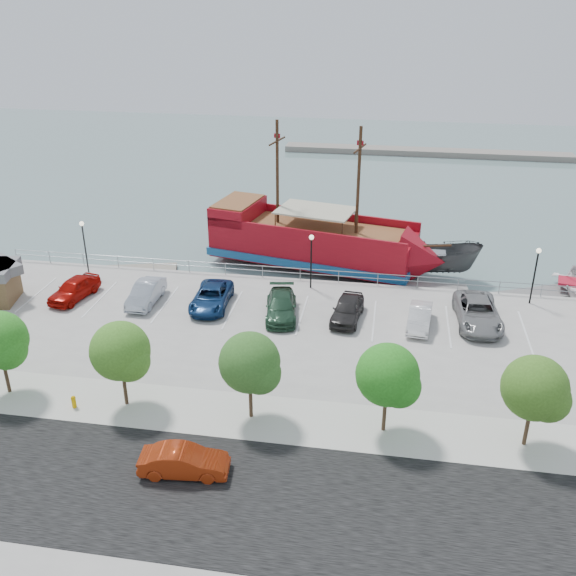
# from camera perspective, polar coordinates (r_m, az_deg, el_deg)

# --- Properties ---
(ground) EXTENTS (160.00, 160.00, 0.00)m
(ground) POSITION_cam_1_polar(r_m,az_deg,el_deg) (43.60, 0.87, -4.77)
(ground) COLOR slate
(street) EXTENTS (100.00, 8.00, 0.04)m
(street) POSITION_cam_1_polar(r_m,az_deg,el_deg) (30.33, -3.92, -18.21)
(street) COLOR black
(street) RESTS_ON land_slab
(sidewalk) EXTENTS (100.00, 4.00, 0.05)m
(sidewalk) POSITION_cam_1_polar(r_m,az_deg,el_deg) (34.80, -1.65, -11.50)
(sidewalk) COLOR beige
(sidewalk) RESTS_ON land_slab
(seawall_railing) EXTENTS (50.00, 0.06, 1.00)m
(seawall_railing) POSITION_cam_1_polar(r_m,az_deg,el_deg) (49.79, 2.23, 1.21)
(seawall_railing) COLOR gray
(seawall_railing) RESTS_ON land_slab
(far_shore) EXTENTS (40.00, 3.00, 0.80)m
(far_shore) POSITION_cam_1_polar(r_m,az_deg,el_deg) (94.86, 12.15, 11.73)
(far_shore) COLOR gray
(far_shore) RESTS_ON ground
(pirate_ship) EXTENTS (20.47, 9.44, 12.69)m
(pirate_ship) POSITION_cam_1_polar(r_m,az_deg,el_deg) (53.99, 3.67, 3.84)
(pirate_ship) COLOR maroon
(pirate_ship) RESTS_ON ground
(patrol_boat) EXTENTS (7.54, 2.93, 2.90)m
(patrol_boat) POSITION_cam_1_polar(r_m,az_deg,el_deg) (53.64, 12.82, 2.32)
(patrol_boat) COLOR #404142
(patrol_boat) RESTS_ON ground
(dock_west) EXTENTS (6.78, 3.52, 0.37)m
(dock_west) POSITION_cam_1_polar(r_m,az_deg,el_deg) (55.28, -13.25, 1.54)
(dock_west) COLOR gray
(dock_west) RESTS_ON ground
(dock_mid) EXTENTS (7.21, 2.50, 0.41)m
(dock_mid) POSITION_cam_1_polar(r_m,az_deg,el_deg) (51.38, 11.82, -0.17)
(dock_mid) COLOR gray
(dock_mid) RESTS_ON ground
(dock_east) EXTENTS (7.57, 4.95, 0.42)m
(dock_east) POSITION_cam_1_polar(r_m,az_deg,el_deg) (52.39, 20.26, -0.75)
(dock_east) COLOR slate
(dock_east) RESTS_ON ground
(street_sedan) EXTENTS (4.34, 1.89, 1.39)m
(street_sedan) POSITION_cam_1_polar(r_m,az_deg,el_deg) (31.46, -9.22, -14.98)
(street_sedan) COLOR #A02D0E
(street_sedan) RESTS_ON street
(fire_hydrant) EXTENTS (0.26, 0.26, 0.76)m
(fire_hydrant) POSITION_cam_1_polar(r_m,az_deg,el_deg) (37.21, -18.51, -9.54)
(fire_hydrant) COLOR #CD9500
(fire_hydrant) RESTS_ON sidewalk
(lamp_post_left) EXTENTS (0.36, 0.36, 4.28)m
(lamp_post_left) POSITION_cam_1_polar(r_m,az_deg,el_deg) (52.86, -17.71, 4.28)
(lamp_post_left) COLOR black
(lamp_post_left) RESTS_ON land_slab
(lamp_post_mid) EXTENTS (0.36, 0.36, 4.28)m
(lamp_post_mid) POSITION_cam_1_polar(r_m,az_deg,el_deg) (47.65, 2.08, 3.23)
(lamp_post_mid) COLOR black
(lamp_post_mid) RESTS_ON land_slab
(lamp_post_right) EXTENTS (0.36, 0.36, 4.28)m
(lamp_post_right) POSITION_cam_1_polar(r_m,az_deg,el_deg) (48.47, 21.19, 1.84)
(lamp_post_right) COLOR black
(lamp_post_right) RESTS_ON land_slab
(tree_b) EXTENTS (3.30, 3.20, 5.00)m
(tree_b) POSITION_cam_1_polar(r_m,az_deg,el_deg) (38.29, -24.20, -4.43)
(tree_b) COLOR #473321
(tree_b) RESTS_ON sidewalk
(tree_c) EXTENTS (3.30, 3.20, 5.00)m
(tree_c) POSITION_cam_1_polar(r_m,az_deg,el_deg) (35.07, -14.51, -5.65)
(tree_c) COLOR #473321
(tree_c) RESTS_ON sidewalk
(tree_d) EXTENTS (3.30, 3.20, 5.00)m
(tree_d) POSITION_cam_1_polar(r_m,az_deg,el_deg) (33.03, -3.21, -6.85)
(tree_d) COLOR #473321
(tree_d) RESTS_ON sidewalk
(tree_e) EXTENTS (3.30, 3.20, 5.00)m
(tree_e) POSITION_cam_1_polar(r_m,az_deg,el_deg) (32.41, 9.08, -7.86)
(tree_e) COLOR #473321
(tree_e) RESTS_ON sidewalk
(tree_f) EXTENTS (3.30, 3.20, 5.00)m
(tree_f) POSITION_cam_1_polar(r_m,az_deg,el_deg) (33.29, 21.32, -8.51)
(tree_f) COLOR #473321
(tree_f) RESTS_ON sidewalk
(parked_car_a) EXTENTS (2.72, 4.82, 1.55)m
(parked_car_a) POSITION_cam_1_polar(r_m,az_deg,el_deg) (49.39, -18.48, -0.06)
(parked_car_a) COLOR #9F0A04
(parked_car_a) RESTS_ON land_slab
(parked_car_b) EXTENTS (1.61, 4.59, 1.51)m
(parked_car_b) POSITION_cam_1_polar(r_m,az_deg,el_deg) (47.33, -12.52, -0.45)
(parked_car_b) COLOR #99A1AE
(parked_car_b) RESTS_ON land_slab
(parked_car_c) EXTENTS (2.69, 5.40, 1.47)m
(parked_car_c) POSITION_cam_1_polar(r_m,az_deg,el_deg) (46.01, -6.83, -0.80)
(parked_car_c) COLOR navy
(parked_car_c) RESTS_ON land_slab
(parked_car_d) EXTENTS (2.86, 5.39, 1.49)m
(parked_car_d) POSITION_cam_1_polar(r_m,az_deg,el_deg) (44.36, -0.61, -1.64)
(parked_car_d) COLOR #20422C
(parked_car_d) RESTS_ON land_slab
(parked_car_e) EXTENTS (2.33, 4.77, 1.56)m
(parked_car_e) POSITION_cam_1_polar(r_m,az_deg,el_deg) (44.08, 5.30, -1.89)
(parked_car_e) COLOR black
(parked_car_e) RESTS_ON land_slab
(parked_car_f) EXTENTS (1.85, 4.29, 1.37)m
(parked_car_f) POSITION_cam_1_polar(r_m,az_deg,el_deg) (43.91, 11.62, -2.59)
(parked_car_f) COLOR white
(parked_car_f) RESTS_ON land_slab
(parked_car_g) EXTENTS (3.10, 6.17, 1.67)m
(parked_car_g) POSITION_cam_1_polar(r_m,az_deg,el_deg) (45.20, 16.52, -2.10)
(parked_car_g) COLOR gray
(parked_car_g) RESTS_ON land_slab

